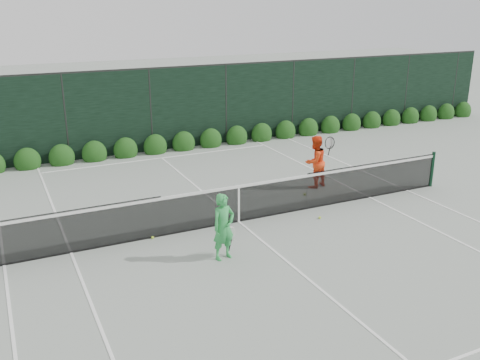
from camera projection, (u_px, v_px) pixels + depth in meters
name	position (u px, v px, depth m)	size (l,w,h in m)	color
ground	(239.00, 222.00, 13.51)	(80.00, 80.00, 0.00)	gray
tennis_net	(238.00, 202.00, 13.34)	(12.90, 0.10, 1.07)	#11331F
player_woman	(224.00, 227.00, 11.38)	(0.65, 0.46, 1.47)	green
player_man	(315.00, 162.00, 15.82)	(0.95, 0.78, 1.57)	#FE4015
court_lines	(239.00, 222.00, 13.51)	(11.03, 23.83, 0.01)	white
windscreen_fence	(296.00, 200.00, 10.71)	(32.00, 21.07, 3.06)	black
hedge_row	(155.00, 147.00, 19.56)	(31.66, 0.65, 0.94)	#15370F
tennis_balls	(264.00, 215.00, 13.85)	(4.87, 1.72, 0.07)	#C3EA34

